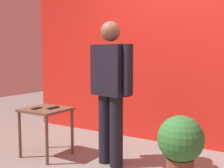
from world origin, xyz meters
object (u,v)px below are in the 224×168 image
(side_table, at_px, (46,116))
(potted_plant, at_px, (180,145))
(tv_remote, at_px, (53,108))
(standing_person, at_px, (111,86))
(cell_phone, at_px, (37,108))

(side_table, height_order, potted_plant, potted_plant)
(potted_plant, bearing_deg, tv_remote, 179.46)
(standing_person, distance_m, side_table, 0.94)
(cell_phone, bearing_deg, standing_person, 1.00)
(side_table, bearing_deg, standing_person, 11.30)
(side_table, bearing_deg, potted_plant, 0.82)
(cell_phone, bearing_deg, potted_plant, -10.59)
(cell_phone, height_order, potted_plant, potted_plant)
(tv_remote, relative_size, potted_plant, 0.25)
(cell_phone, bearing_deg, side_table, 28.48)
(cell_phone, relative_size, tv_remote, 0.85)
(side_table, distance_m, tv_remote, 0.14)
(tv_remote, xyz_separation_m, potted_plant, (1.62, -0.02, -0.20))
(standing_person, relative_size, tv_remote, 9.52)
(standing_person, xyz_separation_m, cell_phone, (-0.92, -0.24, -0.31))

